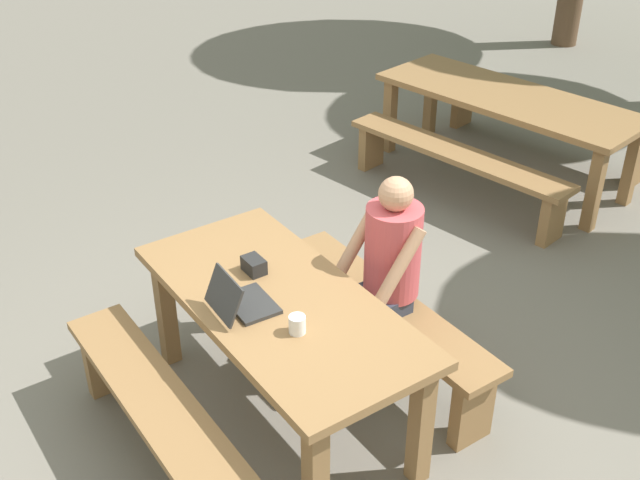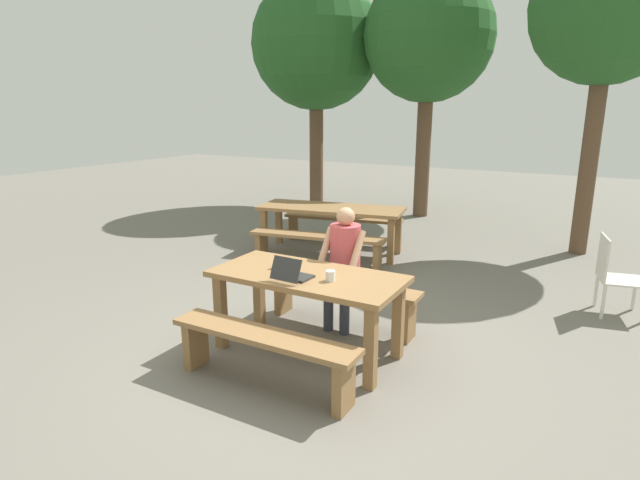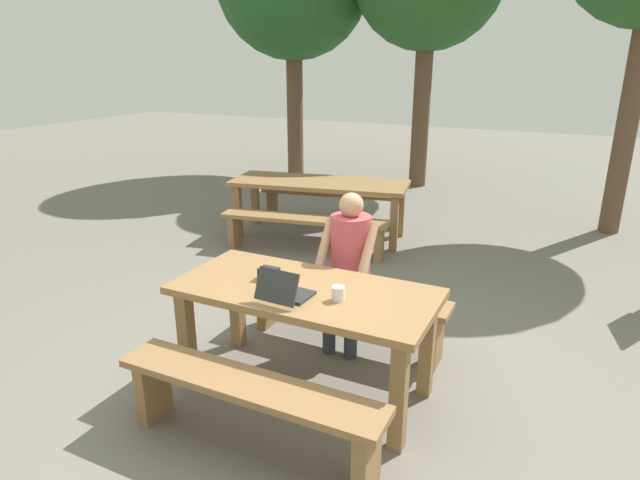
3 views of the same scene
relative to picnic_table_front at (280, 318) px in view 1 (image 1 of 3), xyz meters
name	(u,v)px [view 1 (image 1 of 3)]	position (x,y,z in m)	size (l,w,h in m)	color
ground_plane	(283,412)	(0.00, 0.00, -0.64)	(30.00, 30.00, 0.00)	slate
picnic_table_front	(280,318)	(0.00, 0.00, 0.00)	(1.71, 0.80, 0.76)	olive
bench_near	(160,417)	(0.00, -0.69, -0.29)	(1.63, 0.30, 0.46)	olive
bench_far	(385,318)	(0.00, 0.69, -0.29)	(1.63, 0.30, 0.46)	olive
laptop	(240,300)	(-0.04, -0.20, 0.17)	(0.30, 0.30, 0.21)	#2D2D2D
small_pouch	(254,265)	(-0.28, 0.02, 0.16)	(0.13, 0.09, 0.08)	black
coffee_mug	(297,324)	(0.27, -0.07, 0.16)	(0.08, 0.08, 0.09)	white
person_seated	(386,265)	(0.03, 0.65, 0.09)	(0.41, 0.41, 1.24)	#333847
picnic_table_mid	(507,106)	(-1.38, 3.05, -0.02)	(2.28, 1.15, 0.72)	olive
bench_mid_south	(456,163)	(-1.27, 2.41, -0.30)	(1.98, 0.64, 0.44)	olive
bench_mid_north	(545,117)	(-1.50, 3.69, -0.30)	(1.98, 0.64, 0.44)	olive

